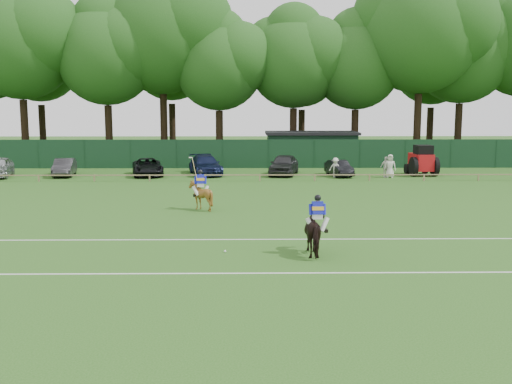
{
  "coord_description": "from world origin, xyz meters",
  "views": [
    {
      "loc": [
        0.08,
        -25.16,
        5.53
      ],
      "look_at": [
        0.5,
        3.0,
        1.4
      ],
      "focal_mm": 42.0,
      "sensor_mm": 36.0,
      "label": 1
    }
  ],
  "objects_px": {
    "sedan_navy": "(205,165)",
    "tractor": "(422,161)",
    "spectator_left": "(335,168)",
    "sedan_grey": "(64,167)",
    "suv_black": "(148,167)",
    "estate_black": "(339,168)",
    "utility_shed": "(311,148)",
    "hatch_grey": "(284,165)",
    "spectator_right": "(390,166)",
    "polo_ball": "(225,251)",
    "spectator_mid": "(386,167)",
    "horse_chestnut": "(201,195)",
    "horse_dark": "(317,232)"
  },
  "relations": [
    {
      "from": "spectator_left",
      "to": "spectator_right",
      "type": "relative_size",
      "value": 0.85
    },
    {
      "from": "horse_dark",
      "to": "spectator_right",
      "type": "height_order",
      "value": "spectator_right"
    },
    {
      "from": "sedan_grey",
      "to": "hatch_grey",
      "type": "relative_size",
      "value": 0.86
    },
    {
      "from": "horse_dark",
      "to": "estate_black",
      "type": "xyz_separation_m",
      "value": [
        4.57,
        24.58,
        -0.24
      ]
    },
    {
      "from": "estate_black",
      "to": "sedan_grey",
      "type": "bearing_deg",
      "value": 168.97
    },
    {
      "from": "sedan_navy",
      "to": "estate_black",
      "type": "height_order",
      "value": "sedan_navy"
    },
    {
      "from": "sedan_grey",
      "to": "spectator_right",
      "type": "distance_m",
      "value": 25.16
    },
    {
      "from": "horse_chestnut",
      "to": "tractor",
      "type": "xyz_separation_m",
      "value": [
        16.15,
        15.27,
        0.35
      ]
    },
    {
      "from": "suv_black",
      "to": "tractor",
      "type": "distance_m",
      "value": 21.49
    },
    {
      "from": "sedan_navy",
      "to": "spectator_left",
      "type": "xyz_separation_m",
      "value": [
        10.05,
        -1.99,
        -0.0
      ]
    },
    {
      "from": "sedan_navy",
      "to": "estate_black",
      "type": "distance_m",
      "value": 10.52
    },
    {
      "from": "sedan_navy",
      "to": "hatch_grey",
      "type": "bearing_deg",
      "value": -16.85
    },
    {
      "from": "suv_black",
      "to": "spectator_right",
      "type": "distance_m",
      "value": 18.74
    },
    {
      "from": "horse_chestnut",
      "to": "spectator_right",
      "type": "xyz_separation_m",
      "value": [
        13.34,
        13.9,
        0.11
      ]
    },
    {
      "from": "hatch_grey",
      "to": "sedan_grey",
      "type": "bearing_deg",
      "value": -166.16
    },
    {
      "from": "spectator_left",
      "to": "tractor",
      "type": "height_order",
      "value": "tractor"
    },
    {
      "from": "sedan_navy",
      "to": "horse_chestnut",
      "type": "bearing_deg",
      "value": -100.83
    },
    {
      "from": "sedan_navy",
      "to": "polo_ball",
      "type": "distance_m",
      "value": 25.44
    },
    {
      "from": "sedan_grey",
      "to": "horse_chestnut",
      "type": "bearing_deg",
      "value": -61.19
    },
    {
      "from": "horse_chestnut",
      "to": "sedan_navy",
      "type": "distance_m",
      "value": 16.1
    },
    {
      "from": "horse_dark",
      "to": "suv_black",
      "type": "height_order",
      "value": "horse_dark"
    },
    {
      "from": "suv_black",
      "to": "hatch_grey",
      "type": "height_order",
      "value": "hatch_grey"
    },
    {
      "from": "horse_dark",
      "to": "spectator_mid",
      "type": "relative_size",
      "value": 1.26
    },
    {
      "from": "spectator_mid",
      "to": "tractor",
      "type": "distance_m",
      "value": 3.35
    },
    {
      "from": "sedan_grey",
      "to": "utility_shed",
      "type": "distance_m",
      "value": 21.94
    },
    {
      "from": "hatch_grey",
      "to": "sedan_navy",
      "type": "bearing_deg",
      "value": -170.66
    },
    {
      "from": "tractor",
      "to": "polo_ball",
      "type": "bearing_deg",
      "value": -125.24
    },
    {
      "from": "suv_black",
      "to": "utility_shed",
      "type": "bearing_deg",
      "value": 19.64
    },
    {
      "from": "utility_shed",
      "to": "tractor",
      "type": "relative_size",
      "value": 2.81
    },
    {
      "from": "spectator_mid",
      "to": "polo_ball",
      "type": "xyz_separation_m",
      "value": [
        -11.42,
        -23.3,
        -0.75
      ]
    },
    {
      "from": "horse_dark",
      "to": "utility_shed",
      "type": "relative_size",
      "value": 0.24
    },
    {
      "from": "sedan_navy",
      "to": "tractor",
      "type": "height_order",
      "value": "tractor"
    },
    {
      "from": "horse_chestnut",
      "to": "sedan_grey",
      "type": "bearing_deg",
      "value": -57.37
    },
    {
      "from": "estate_black",
      "to": "polo_ball",
      "type": "distance_m",
      "value": 25.52
    },
    {
      "from": "suv_black",
      "to": "estate_black",
      "type": "height_order",
      "value": "suv_black"
    },
    {
      "from": "horse_dark",
      "to": "suv_black",
      "type": "bearing_deg",
      "value": -71.51
    },
    {
      "from": "spectator_mid",
      "to": "utility_shed",
      "type": "relative_size",
      "value": 0.19
    },
    {
      "from": "spectator_left",
      "to": "spectator_mid",
      "type": "bearing_deg",
      "value": -0.64
    },
    {
      "from": "polo_ball",
      "to": "utility_shed",
      "type": "bearing_deg",
      "value": 78.48
    },
    {
      "from": "estate_black",
      "to": "hatch_grey",
      "type": "bearing_deg",
      "value": 159.7
    },
    {
      "from": "sedan_navy",
      "to": "tractor",
      "type": "relative_size",
      "value": 1.74
    },
    {
      "from": "sedan_navy",
      "to": "hatch_grey",
      "type": "xyz_separation_m",
      "value": [
        6.21,
        -0.32,
        0.06
      ]
    },
    {
      "from": "polo_ball",
      "to": "tractor",
      "type": "xyz_separation_m",
      "value": [
        14.53,
        24.51,
        1.09
      ]
    },
    {
      "from": "sedan_grey",
      "to": "horse_dark",
      "type": "bearing_deg",
      "value": -64.72
    },
    {
      "from": "spectator_right",
      "to": "utility_shed",
      "type": "height_order",
      "value": "utility_shed"
    },
    {
      "from": "suv_black",
      "to": "sedan_navy",
      "type": "distance_m",
      "value": 4.53
    },
    {
      "from": "spectator_left",
      "to": "sedan_grey",
      "type": "bearing_deg",
      "value": 176.36
    },
    {
      "from": "estate_black",
      "to": "polo_ball",
      "type": "height_order",
      "value": "estate_black"
    },
    {
      "from": "suv_black",
      "to": "tractor",
      "type": "relative_size",
      "value": 1.62
    },
    {
      "from": "horse_chestnut",
      "to": "utility_shed",
      "type": "xyz_separation_m",
      "value": [
        8.38,
        23.92,
        0.76
      ]
    }
  ]
}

